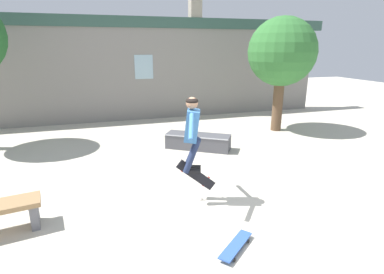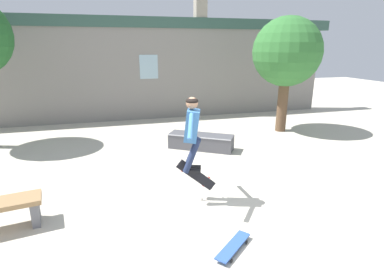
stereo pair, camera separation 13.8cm
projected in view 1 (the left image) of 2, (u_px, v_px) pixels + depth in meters
name	position (u px, v px, depth m)	size (l,w,h in m)	color
ground_plane	(229.00, 227.00, 4.85)	(40.00, 40.00, 0.00)	beige
building_backdrop	(148.00, 67.00, 11.68)	(15.41, 0.52, 5.14)	gray
tree_right	(282.00, 53.00, 9.71)	(2.21, 2.21, 3.74)	brown
skate_ledge	(198.00, 142.00, 8.49)	(1.82, 1.44, 0.43)	#4C4C51
skater	(192.00, 129.00, 5.24)	(0.51, 1.33, 1.37)	teal
skateboard_flipping	(196.00, 175.00, 5.59)	(0.75, 0.18, 0.65)	black
skateboard_resting	(236.00, 245.00, 4.30)	(0.71, 0.64, 0.08)	#2D519E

